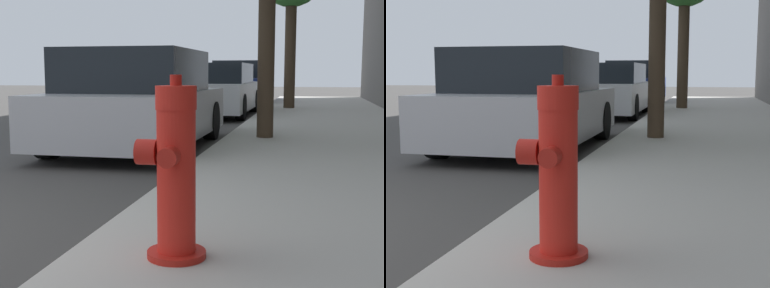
% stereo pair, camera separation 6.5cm
% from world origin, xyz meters
% --- Properties ---
extents(fire_hydrant, '(0.36, 0.38, 0.95)m').
position_xyz_m(fire_hydrant, '(2.45, 0.18, 0.57)').
color(fire_hydrant, red).
rests_on(fire_hydrant, sidewalk_slab).
extents(parked_car_near, '(1.84, 3.93, 1.40)m').
position_xyz_m(parked_car_near, '(0.72, 4.87, 0.67)').
color(parked_car_near, '#B7B7BC').
rests_on(parked_car_near, ground_plane).
extents(parked_car_mid, '(1.77, 4.44, 1.32)m').
position_xyz_m(parked_car_mid, '(0.78, 11.03, 0.64)').
color(parked_car_mid, silver).
rests_on(parked_car_mid, ground_plane).
extents(parked_car_far, '(1.86, 4.30, 1.49)m').
position_xyz_m(parked_car_far, '(0.73, 16.45, 0.72)').
color(parked_car_far, navy).
rests_on(parked_car_far, ground_plane).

